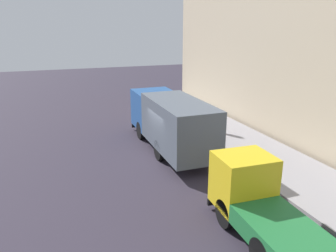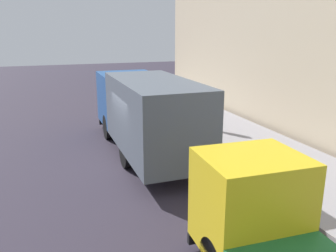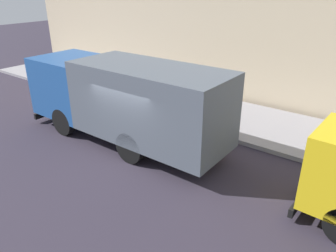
% 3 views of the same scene
% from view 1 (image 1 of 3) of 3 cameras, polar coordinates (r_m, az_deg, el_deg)
% --- Properties ---
extents(ground, '(80.00, 80.00, 0.00)m').
position_cam_1_polar(ground, '(17.84, -0.56, -5.37)').
color(ground, '#302A37').
extents(sidewalk, '(4.02, 30.00, 0.17)m').
position_cam_1_polar(sidewalk, '(19.94, 13.13, -3.11)').
color(sidewalk, '#979399').
rests_on(sidewalk, ground).
extents(building_facade, '(0.50, 30.00, 11.22)m').
position_cam_1_polar(building_facade, '(20.33, 20.29, 12.67)').
color(building_facade, beige).
rests_on(building_facade, ground).
extents(large_utility_truck, '(2.43, 8.35, 3.06)m').
position_cam_1_polar(large_utility_truck, '(18.41, 0.35, 1.06)').
color(large_utility_truck, '#215196').
rests_on(large_utility_truck, ground).
extents(small_flatbed_truck, '(2.14, 5.42, 2.45)m').
position_cam_1_polar(small_flatbed_truck, '(11.58, 15.56, -12.92)').
color(small_flatbed_truck, yellow).
rests_on(small_flatbed_truck, ground).
extents(pedestrian_walking, '(0.39, 0.39, 1.62)m').
position_cam_1_polar(pedestrian_walking, '(21.37, 8.37, 1.16)').
color(pedestrian_walking, '#503551').
rests_on(pedestrian_walking, sidewalk).
extents(traffic_cone_orange, '(0.49, 0.49, 0.70)m').
position_cam_1_polar(traffic_cone_orange, '(22.45, 5.21, 0.72)').
color(traffic_cone_orange, orange).
rests_on(traffic_cone_orange, sidewalk).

